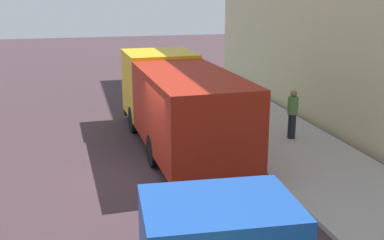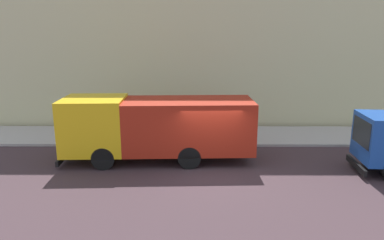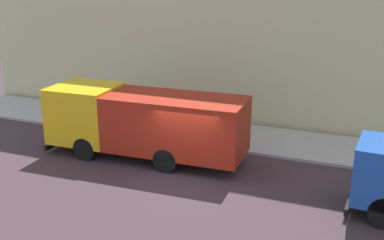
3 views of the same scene
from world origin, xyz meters
The scene contains 6 objects.
ground centered at (0.00, 0.00, 0.00)m, with size 80.00×80.00×0.00m, color #3F2E33.
sidewalk centered at (4.77, 0.00, 0.06)m, with size 3.53×30.00×0.13m, color #B1A9A6.
building_facade centered at (7.03, 0.00, 6.06)m, with size 0.50×30.00×12.12m, color beige.
large_utility_truck centered at (1.14, 2.33, 1.58)m, with size 2.76×8.38×2.82m.
pedestrian_walking centered at (5.03, 2.04, 1.02)m, with size 0.48×0.48×1.68m.
traffic_cone_orange centered at (3.92, 6.33, 0.48)m, with size 0.49×0.49×0.70m, color orange.
Camera 2 is at (-13.87, 0.73, 5.52)m, focal length 33.22 mm.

